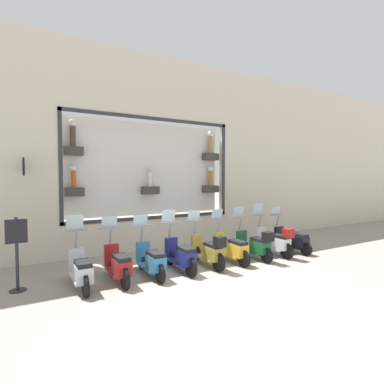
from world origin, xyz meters
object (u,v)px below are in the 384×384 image
Objects in this scene: shop_sign_post at (17,251)px; scooter_white_1 at (275,241)px; scooter_teal_6 at (152,261)px; scooter_silver_8 at (81,271)px; scooter_olive_4 at (209,251)px; scooter_green_2 at (256,245)px; scooter_yellow_3 at (232,249)px; scooter_black_0 at (293,240)px; scooter_navy_5 at (181,256)px; scooter_red_7 at (118,265)px.

scooter_white_1 is at bearing -94.79° from shop_sign_post.
scooter_silver_8 is (0.00, 1.76, 0.01)m from scooter_teal_6.
scooter_olive_4 reaches higher than scooter_teal_6.
scooter_green_2 is at bearing -95.51° from shop_sign_post.
scooter_green_2 is 0.88m from scooter_yellow_3.
scooter_white_1 is (-0.05, 0.88, 0.07)m from scooter_black_0.
scooter_silver_8 reaches higher than scooter_navy_5.
scooter_silver_8 reaches higher than scooter_teal_6.
scooter_red_7 is at bearing 90.07° from scooter_navy_5.
shop_sign_post reaches higher than scooter_olive_4.
scooter_silver_8 is at bearing -113.71° from shop_sign_post.
scooter_yellow_3 is at bearing 88.17° from scooter_white_1.
scooter_green_2 is 5.29m from scooter_silver_8.
shop_sign_post is at bearing 86.07° from scooter_black_0.
scooter_black_0 is at bearing -89.17° from scooter_olive_4.
scooter_silver_8 reaches higher than scooter_red_7.
scooter_black_0 is at bearing -90.12° from scooter_yellow_3.
scooter_yellow_3 is 1.05× the size of shop_sign_post.
scooter_black_0 is at bearing -90.11° from scooter_navy_5.
scooter_green_2 is 0.99× the size of scooter_olive_4.
scooter_olive_4 reaches higher than scooter_black_0.
scooter_silver_8 reaches higher than scooter_olive_4.
scooter_navy_5 is at bearing 89.90° from scooter_yellow_3.
scooter_silver_8 is (0.00, 0.88, -0.00)m from scooter_red_7.
scooter_navy_5 is (0.06, 3.53, -0.04)m from scooter_white_1.
scooter_black_0 is 0.99× the size of scooter_red_7.
scooter_navy_5 is 2.64m from scooter_silver_8.
scooter_olive_4 reaches higher than scooter_red_7.
scooter_black_0 is 0.99× the size of scooter_silver_8.
scooter_white_1 reaches higher than scooter_green_2.
scooter_silver_8 is at bearing 90.03° from scooter_navy_5.
scooter_teal_6 is at bearing 88.24° from scooter_olive_4.
scooter_olive_4 is at bearing -97.39° from shop_sign_post.
scooter_green_2 reaches higher than scooter_yellow_3.
scooter_white_1 is 1.76m from scooter_yellow_3.
scooter_olive_4 is at bearing 93.69° from scooter_yellow_3.
scooter_black_0 is at bearing -88.03° from scooter_green_2.
scooter_black_0 is 0.99× the size of scooter_olive_4.
scooter_white_1 reaches higher than scooter_red_7.
scooter_olive_4 is at bearing -93.89° from scooter_navy_5.
shop_sign_post is (0.57, 8.34, 0.51)m from scooter_black_0.
scooter_black_0 is 0.99× the size of scooter_navy_5.
scooter_olive_4 is at bearing -90.95° from scooter_silver_8.
scooter_navy_5 reaches higher than scooter_red_7.
scooter_navy_5 is (0.07, 2.64, -0.03)m from scooter_green_2.
scooter_yellow_3 is at bearing 89.88° from scooter_black_0.
scooter_white_1 is 0.88m from scooter_green_2.
shop_sign_post reaches higher than scooter_navy_5.
scooter_yellow_3 reaches higher than scooter_teal_6.
scooter_silver_8 reaches higher than scooter_green_2.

